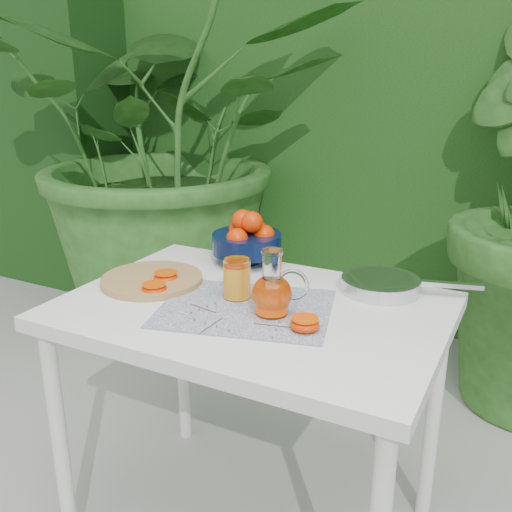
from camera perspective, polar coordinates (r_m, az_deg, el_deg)
The scene contains 12 objects.
ground at distance 2.00m, azimuth -2.88°, elevation -24.03°, with size 60.00×60.00×0.00m, color beige.
hedge_backdrop at distance 3.41m, azimuth 16.05°, elevation 15.10°, with size 8.00×1.65×2.50m.
potted_plant_left at distance 3.04m, azimuth -8.32°, elevation 11.81°, with size 2.02×2.02×2.02m, color #27551D.
white_table at distance 1.56m, azimuth -0.34°, elevation -7.61°, with size 1.00×0.70×0.75m.
placemat at distance 1.50m, azimuth -1.07°, elevation -5.24°, with size 0.44×0.34×0.00m, color #0D174D.
cutting_board at distance 1.69m, azimuth -10.37°, elevation -2.36°, with size 0.29×0.29×0.02m, color tan.
fruit_bowl at distance 1.82m, azimuth -0.86°, elevation 1.75°, with size 0.24×0.24×0.18m.
juice_pitcher at distance 1.44m, azimuth 1.67°, elevation -3.64°, with size 0.15×0.12×0.17m.
juice_tumbler at distance 1.54m, azimuth -1.91°, elevation -2.36°, with size 0.08×0.08×0.11m.
saute_pan at distance 1.64m, azimuth 12.45°, elevation -2.75°, with size 0.40×0.27×0.04m.
orange_halves at distance 1.54m, azimuth -5.32°, elevation -3.94°, with size 0.56×0.18×0.04m.
thyme_sprigs at distance 1.42m, azimuth -2.44°, elevation -6.36°, with size 0.32×0.19×0.01m.
Camera 1 is at (0.76, -1.27, 1.35)m, focal length 40.00 mm.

